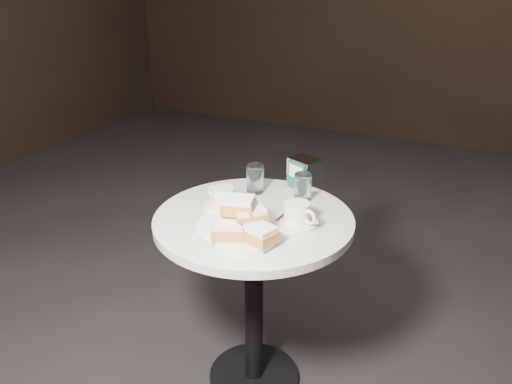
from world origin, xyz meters
The scene contains 9 objects.
ground centered at (0.00, 0.00, 0.00)m, with size 7.00×7.00×0.00m, color black.
cafe_table centered at (0.00, 0.00, 0.55)m, with size 0.70×0.70×0.74m.
sugar_spill centered at (-0.02, -0.08, 0.75)m, with size 0.28×0.28×0.00m, color white.
beignet_plate centered at (0.04, -0.16, 0.79)m, with size 0.23×0.23×0.13m.
coffee_cup_left centered at (-0.14, 0.03, 0.78)m, with size 0.18×0.18×0.07m.
coffee_cup_right centered at (0.16, 0.01, 0.78)m, with size 0.19×0.19×0.08m.
water_glass_left centered at (-0.09, 0.20, 0.80)m, with size 0.08×0.08×0.11m.
water_glass_right centered at (0.11, 0.20, 0.80)m, with size 0.07×0.07×0.10m.
napkin_dispenser centered at (0.08, 0.30, 0.81)m, with size 0.14×0.12×0.13m.
Camera 1 is at (0.66, -1.41, 1.53)m, focal length 35.00 mm.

